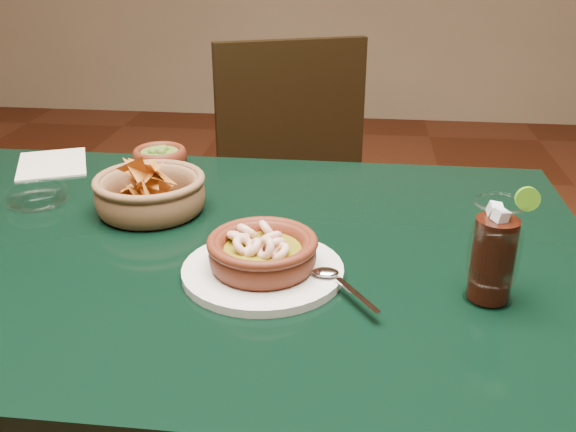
# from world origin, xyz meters

# --- Properties ---
(dining_table) EXTENTS (1.20, 0.80, 0.75)m
(dining_table) POSITION_xyz_m (0.00, 0.00, 0.65)
(dining_table) COLOR black
(dining_table) RESTS_ON ground
(dining_chair) EXTENTS (0.56, 0.56, 0.93)m
(dining_chair) POSITION_xyz_m (0.09, 0.71, 0.51)
(dining_chair) COLOR black
(dining_chair) RESTS_ON ground
(shrimp_plate) EXTENTS (0.27, 0.22, 0.07)m
(shrimp_plate) POSITION_xyz_m (0.11, -0.09, 0.78)
(shrimp_plate) COLOR silver
(shrimp_plate) RESTS_ON dining_table
(chip_basket) EXTENTS (0.22, 0.22, 0.13)m
(chip_basket) POSITION_xyz_m (-0.11, 0.11, 0.78)
(chip_basket) COLOR brown
(chip_basket) RESTS_ON dining_table
(guacamole_ramekin) EXTENTS (0.13, 0.13, 0.04)m
(guacamole_ramekin) POSITION_xyz_m (-0.16, 0.33, 0.77)
(guacamole_ramekin) COLOR #4D1C0E
(guacamole_ramekin) RESTS_ON dining_table
(cola_drink) EXTENTS (0.14, 0.14, 0.16)m
(cola_drink) POSITION_xyz_m (0.41, -0.12, 0.82)
(cola_drink) COLOR white
(cola_drink) RESTS_ON dining_table
(glass_ashtray) EXTENTS (0.12, 0.12, 0.03)m
(glass_ashtray) POSITION_xyz_m (-0.32, 0.12, 0.76)
(glass_ashtray) COLOR white
(glass_ashtray) RESTS_ON dining_table
(paper_menu) EXTENTS (0.19, 0.21, 0.00)m
(paper_menu) POSITION_xyz_m (-0.38, 0.31, 0.75)
(paper_menu) COLOR beige
(paper_menu) RESTS_ON dining_table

